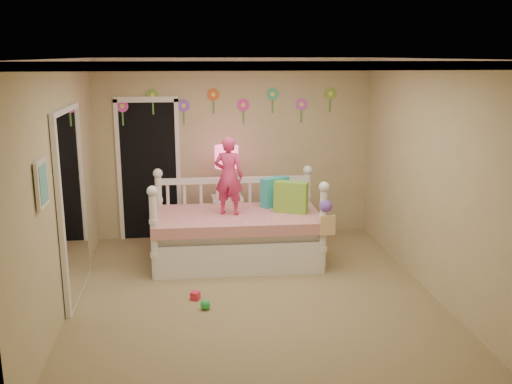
{
  "coord_description": "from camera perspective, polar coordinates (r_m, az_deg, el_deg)",
  "views": [
    {
      "loc": [
        -0.72,
        -5.89,
        2.64
      ],
      "look_at": [
        0.1,
        0.6,
        1.05
      ],
      "focal_mm": 39.71,
      "sensor_mm": 36.0,
      "label": 1
    }
  ],
  "objects": [
    {
      "name": "right_wall",
      "position": [
        6.62,
        17.23,
        1.37
      ],
      "size": [
        0.01,
        4.5,
        2.6
      ],
      "primitive_type": "cube",
      "color": "tan",
      "rests_on": "floor"
    },
    {
      "name": "pillow_lime",
      "position": [
        7.3,
        3.55,
        -0.52
      ],
      "size": [
        0.45,
        0.32,
        0.4
      ],
      "primitive_type": "cube",
      "rotation": [
        0.0,
        0.0,
        -0.44
      ],
      "color": "#79B938",
      "rests_on": "daybed"
    },
    {
      "name": "closet_doorway",
      "position": [
        8.29,
        -10.74,
        2.27
      ],
      "size": [
        0.9,
        0.04,
        2.07
      ],
      "primitive_type": "cube",
      "color": "black",
      "rests_on": "back_wall"
    },
    {
      "name": "table_lamp",
      "position": [
        7.86,
        -2.98,
        2.93
      ],
      "size": [
        0.32,
        0.32,
        0.71
      ],
      "color": "#FB2182",
      "rests_on": "nightstand"
    },
    {
      "name": "flower_decals",
      "position": [
        8.18,
        -2.8,
        8.74
      ],
      "size": [
        3.4,
        0.02,
        0.5
      ],
      "primitive_type": null,
      "color": "#B2668C",
      "rests_on": "back_wall"
    },
    {
      "name": "toy_scatter",
      "position": [
        6.45,
        -5.41,
        -10.01
      ],
      "size": [
        0.97,
        1.4,
        0.11
      ],
      "primitive_type": null,
      "rotation": [
        0.0,
        0.0,
        -0.14
      ],
      "color": "#996666",
      "rests_on": "floor"
    },
    {
      "name": "mirror_closet",
      "position": [
        6.51,
        -17.96,
        -1.16
      ],
      "size": [
        0.07,
        1.3,
        2.1
      ],
      "primitive_type": "cube",
      "color": "white",
      "rests_on": "left_wall"
    },
    {
      "name": "wall_picture",
      "position": [
        5.25,
        -20.79,
        0.79
      ],
      "size": [
        0.05,
        0.34,
        0.42
      ],
      "primitive_type": "cube",
      "color": "white",
      "rests_on": "left_wall"
    },
    {
      "name": "floor",
      "position": [
        6.49,
        -0.21,
        -10.33
      ],
      "size": [
        4.0,
        4.5,
        0.01
      ],
      "primitive_type": "cube",
      "color": "#7F684C",
      "rests_on": "ground"
    },
    {
      "name": "daybed",
      "position": [
        7.31,
        -1.95,
        -2.66
      ],
      "size": [
        2.19,
        1.21,
        1.17
      ],
      "primitive_type": null,
      "rotation": [
        0.0,
        0.0,
        -0.02
      ],
      "color": "white",
      "rests_on": "floor"
    },
    {
      "name": "pillow_turquoise",
      "position": [
        7.59,
        1.91,
        0.01
      ],
      "size": [
        0.41,
        0.31,
        0.39
      ],
      "primitive_type": "cube",
      "rotation": [
        0.0,
        0.0,
        0.5
      ],
      "color": "#23B29C",
      "rests_on": "daybed"
    },
    {
      "name": "ceiling",
      "position": [
        5.93,
        -0.24,
        13.28
      ],
      "size": [
        4.0,
        4.5,
        0.01
      ],
      "primitive_type": "cube",
      "color": "white",
      "rests_on": "floor"
    },
    {
      "name": "hanging_bag",
      "position": [
        6.9,
        7.04,
        -2.64
      ],
      "size": [
        0.2,
        0.16,
        0.36
      ],
      "primitive_type": null,
      "color": "beige",
      "rests_on": "daybed"
    },
    {
      "name": "left_wall",
      "position": [
        6.17,
        -18.99,
        0.37
      ],
      "size": [
        0.01,
        4.5,
        2.6
      ],
      "primitive_type": "cube",
      "color": "tan",
      "rests_on": "floor"
    },
    {
      "name": "crown_molding",
      "position": [
        5.93,
        -0.23,
        12.99
      ],
      "size": [
        4.0,
        4.5,
        0.06
      ],
      "primitive_type": null,
      "color": "white",
      "rests_on": "ceiling"
    },
    {
      "name": "back_wall",
      "position": [
        8.28,
        -2.13,
        4.34
      ],
      "size": [
        4.0,
        0.01,
        2.6
      ],
      "primitive_type": "cube",
      "color": "tan",
      "rests_on": "floor"
    },
    {
      "name": "child",
      "position": [
        7.14,
        -2.77,
        1.63
      ],
      "size": [
        0.42,
        0.33,
        1.0
      ],
      "primitive_type": "imported",
      "rotation": [
        0.0,
        0.0,
        2.85
      ],
      "color": "#DA3169",
      "rests_on": "daybed"
    },
    {
      "name": "nightstand",
      "position": [
        8.06,
        -2.9,
        -2.85
      ],
      "size": [
        0.44,
        0.34,
        0.7
      ],
      "primitive_type": "cube",
      "rotation": [
        0.0,
        0.0,
        0.05
      ],
      "color": "white",
      "rests_on": "floor"
    }
  ]
}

